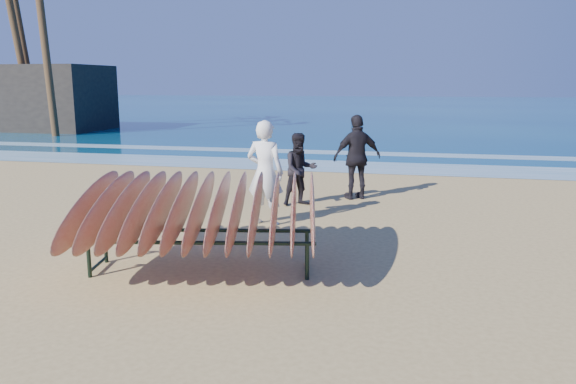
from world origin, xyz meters
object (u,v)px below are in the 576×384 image
surfboard_rack (200,209)px  building (33,98)px  person_white (265,173)px  person_dark_b (357,157)px  person_dark_a (300,169)px

surfboard_rack → building: building is taller
person_white → person_dark_b: size_ratio=1.02×
person_dark_a → building: size_ratio=0.20×
person_dark_b → building: (-19.60, 15.17, 0.81)m
surfboard_rack → building: (-17.99, 20.64, 0.88)m
surfboard_rack → person_dark_a: (0.49, 4.52, -0.11)m
person_white → building: building is taller
person_dark_b → person_white: bearing=33.7°
surfboard_rack → person_dark_a: person_dark_a is taller
person_white → person_dark_a: person_white is taller
person_white → person_dark_a: (0.30, 1.74, -0.19)m
person_white → building: bearing=-37.4°
surfboard_rack → building: size_ratio=0.46×
person_dark_a → building: building is taller
person_dark_b → building: size_ratio=0.24×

